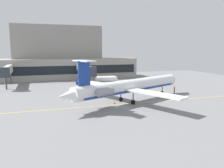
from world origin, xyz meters
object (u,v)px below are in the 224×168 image
(regional_jet, at_px, (130,86))
(baggage_tug, at_px, (82,82))
(pushback_tractor, at_px, (147,81))
(fuel_tank, at_px, (106,79))
(marshaller, at_px, (174,90))

(regional_jet, height_order, baggage_tug, regional_jet)
(baggage_tug, relative_size, pushback_tractor, 1.08)
(baggage_tug, relative_size, fuel_tank, 0.47)
(regional_jet, relative_size, fuel_tank, 4.30)
(regional_jet, height_order, fuel_tank, regional_jet)
(fuel_tank, relative_size, marshaller, 3.92)
(baggage_tug, distance_m, fuel_tank, 8.07)
(pushback_tractor, height_order, fuel_tank, fuel_tank)
(regional_jet, xyz_separation_m, baggage_tug, (-4.72, 26.87, -2.51))
(regional_jet, distance_m, marshaller, 15.40)
(regional_jet, relative_size, baggage_tug, 9.15)
(pushback_tractor, height_order, marshaller, pushback_tractor)
(baggage_tug, xyz_separation_m, fuel_tank, (8.02, 0.70, 0.47))
(pushback_tractor, bearing_deg, baggage_tug, 165.54)
(regional_jet, xyz_separation_m, marshaller, (14.22, 5.40, -2.39))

